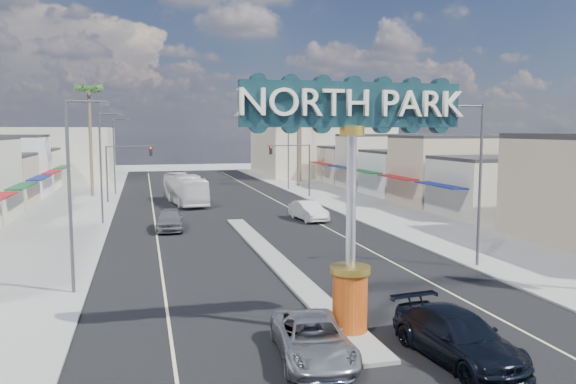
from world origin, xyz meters
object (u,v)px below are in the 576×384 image
streetlight_l_mid (103,162)px  city_bus (185,189)px  streetlight_l_near (73,186)px  streetlight_r_far (287,150)px  traffic_signal_right (294,160)px  car_parked_left (169,219)px  gateway_sign (352,177)px  traffic_signal_left (125,162)px  palm_right_mid (298,108)px  palm_left_far (89,95)px  streetlight_r_near (478,177)px  suv_right (457,336)px  palm_right_far (300,97)px  car_parked_right (308,211)px  streetlight_l_far (115,152)px  suv_left (313,339)px  streetlight_r_mid (348,159)px

streetlight_l_mid → city_bus: 14.07m
streetlight_l_near → streetlight_l_mid: same height
streetlight_l_near → streetlight_r_far: (20.87, 42.00, 0.00)m
traffic_signal_right → car_parked_left: (-14.68, -17.89, -3.43)m
gateway_sign → traffic_signal_left: bearing=102.3°
palm_right_mid → palm_left_far: bearing=-167.0°
streetlight_r_near → palm_right_mid: palm_right_mid is taller
streetlight_r_far → suv_right: streetlight_r_far is taller
streetlight_l_near → palm_right_far: 58.35m
streetlight_r_far → car_parked_right: (-4.31, -23.99, -4.25)m
palm_right_mid → palm_right_far: palm_right_far is taller
streetlight_l_far → car_parked_right: size_ratio=1.81×
car_parked_right → palm_left_far: bearing=123.5°
suv_right → car_parked_left: size_ratio=1.11×
city_bus → traffic_signal_right: bearing=3.6°
streetlight_r_far → palm_right_far: 13.21m
streetlight_l_mid → gateway_sign: bearing=-69.6°
palm_left_far → car_parked_right: bearing=-49.0°
traffic_signal_left → car_parked_left: bearing=-78.4°
streetlight_l_mid → streetlight_r_far: 30.32m
traffic_signal_left → car_parked_left: size_ratio=1.21×
streetlight_l_far → palm_right_far: 28.29m
streetlight_l_near → suv_right: (13.08, -11.06, -4.27)m
streetlight_r_near → suv_left: bearing=-141.6°
traffic_signal_right → streetlight_l_near: bearing=-120.0°
streetlight_l_near → palm_right_mid: 51.92m
streetlight_r_near → streetlight_r_far: size_ratio=1.00×
gateway_sign → streetlight_r_near: gateway_sign is taller
streetlight_r_far → city_bus: bearing=-142.5°
car_parked_right → traffic_signal_right: bearing=71.6°
traffic_signal_left → car_parked_right: bearing=-46.2°
palm_right_mid → suv_right: palm_right_mid is taller
palm_right_far → streetlight_l_mid: bearing=-128.5°
palm_right_far → gateway_sign: bearing=-104.0°
car_parked_left → car_parked_right: 11.78m
streetlight_r_mid → streetlight_r_far: bearing=90.0°
streetlight_l_far → suv_right: 54.82m
traffic_signal_right → streetlight_l_far: streetlight_l_far is taller
streetlight_l_mid → suv_left: 31.33m
traffic_signal_right → city_bus: size_ratio=0.55×
suv_right → car_parked_left: car_parked_left is taller
palm_right_far → suv_right: (-12.35, -63.06, -11.58)m
gateway_sign → streetlight_r_mid: bearing=69.6°
traffic_signal_right → streetlight_r_far: bearing=81.1°
traffic_signal_right → car_parked_right: 16.64m
gateway_sign → palm_right_mid: (13.00, 54.02, 4.67)m
car_parked_left → palm_right_mid: bearing=61.6°
streetlight_l_mid → streetlight_r_near: size_ratio=1.00×
streetlight_r_near → palm_right_mid: bearing=86.8°
suv_left → gateway_sign: bearing=47.9°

